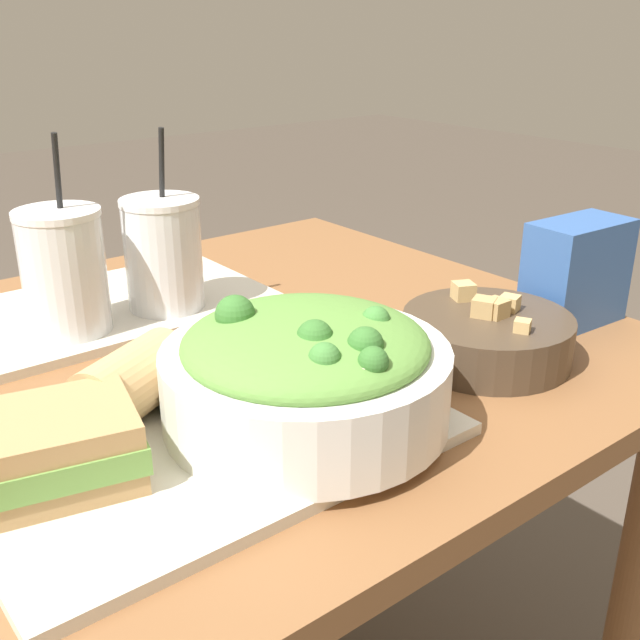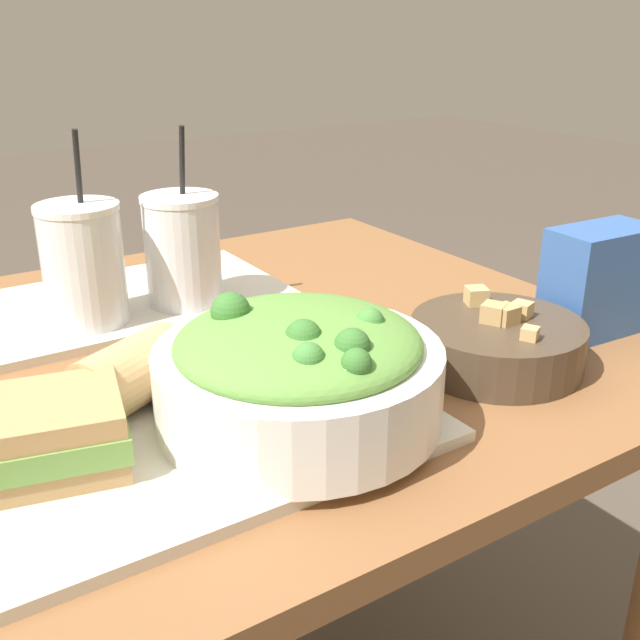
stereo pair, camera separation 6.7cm
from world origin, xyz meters
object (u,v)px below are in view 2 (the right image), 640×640
drink_cup_red (183,253)px  drink_cup_dark (84,268)px  soup_bowl (497,341)px  baguette_near (133,372)px  chip_bag (598,280)px  salad_bowl (299,369)px  sandwich_near (44,435)px

drink_cup_red → drink_cup_dark: bearing=180.0°
soup_bowl → baguette_near: bearing=163.3°
baguette_near → chip_bag: chip_bag is taller
drink_cup_dark → chip_bag: 0.65m
chip_bag → drink_cup_dark: bearing=149.9°
salad_bowl → baguette_near: size_ratio=2.02×
soup_bowl → sandwich_near: size_ratio=1.24×
sandwich_near → soup_bowl: bearing=7.7°
sandwich_near → chip_bag: 0.67m
salad_bowl → sandwich_near: bearing=168.6°
drink_cup_red → chip_bag: (0.41, -0.35, -0.01)m
sandwich_near → chip_bag: bearing=9.7°
salad_bowl → drink_cup_red: drink_cup_red is taller
sandwich_near → drink_cup_red: size_ratio=0.67×
drink_cup_dark → drink_cup_red: bearing=0.0°
soup_bowl → baguette_near: (-0.39, 0.12, 0.02)m
salad_bowl → baguette_near: bearing=136.6°
soup_bowl → baguette_near: 0.41m
soup_bowl → drink_cup_red: bearing=122.3°
sandwich_near → chip_bag: chip_bag is taller
sandwich_near → drink_cup_dark: (0.13, 0.31, 0.04)m
chip_bag → salad_bowl: bearing=-176.3°
drink_cup_red → chip_bag: 0.54m
salad_bowl → drink_cup_dark: bearing=104.8°
soup_bowl → drink_cup_dark: (-0.36, 0.36, 0.05)m
salad_bowl → drink_cup_dark: (-0.09, 0.36, 0.02)m
drink_cup_red → chip_bag: size_ratio=1.70×
drink_cup_red → sandwich_near: bearing=-130.4°
baguette_near → drink_cup_red: bearing=-61.0°
sandwich_near → drink_cup_red: bearing=62.7°
salad_bowl → baguette_near: salad_bowl is taller
salad_bowl → soup_bowl: bearing=-0.2°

